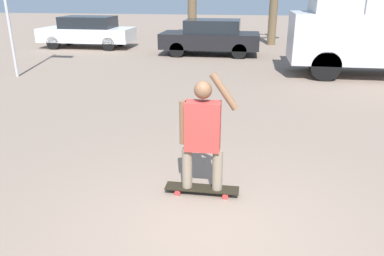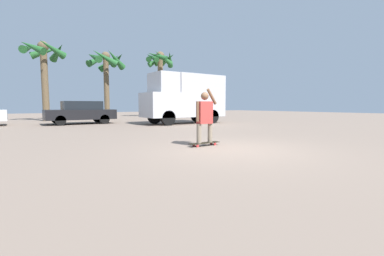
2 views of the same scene
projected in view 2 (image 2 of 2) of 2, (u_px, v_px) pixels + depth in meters
ground_plane at (231, 149)px, 7.10m from camera, size 80.00×80.00×0.00m
skateboard at (205, 143)px, 7.67m from camera, size 1.01×0.22×0.10m
person_skateboarder at (205, 114)px, 7.59m from camera, size 0.75×0.23×1.62m
camper_van at (185, 97)px, 17.00m from camera, size 5.51×2.08×3.22m
parked_car_black at (81, 112)px, 16.65m from camera, size 4.16×1.92×1.47m
palm_tree_near_van at (160, 65)px, 26.52m from camera, size 3.30×3.29×6.76m
palm_tree_center_background at (106, 64)px, 20.81m from camera, size 2.98×3.20×5.66m
palm_tree_far_left at (44, 58)px, 19.39m from camera, size 3.24×3.15×6.07m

